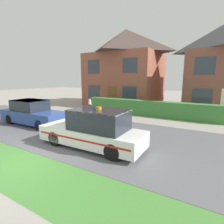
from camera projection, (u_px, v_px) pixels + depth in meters
ground_plane at (20, 162)px, 5.94m from camera, size 80.00×80.00×0.00m
road_strip at (90, 132)px, 9.24m from camera, size 28.00×6.36×0.01m
lawn_verge at (13, 165)px, 5.72m from camera, size 28.00×1.93×0.01m
garden_hedge at (148, 108)px, 13.36m from camera, size 10.45×0.79×1.16m
police_car at (94, 130)px, 7.12m from camera, size 4.49×1.64×1.71m
cat at (90, 103)px, 7.22m from camera, size 0.23×0.29×0.25m
neighbour_car_near at (33, 113)px, 10.78m from camera, size 4.42×1.68×1.50m
house_left at (125, 67)px, 18.90m from camera, size 7.50×6.56×7.89m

